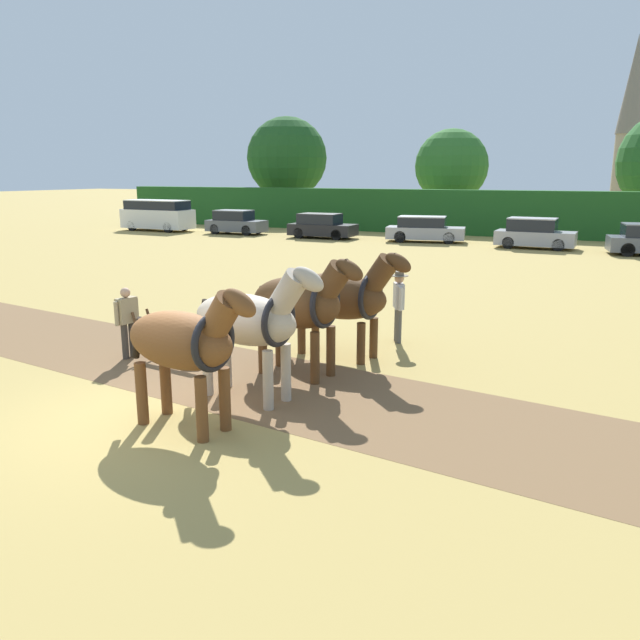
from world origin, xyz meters
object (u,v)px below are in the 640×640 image
(farmer_beside_team, at_px, (399,301))
(plow, at_px, (175,349))
(draft_horse_lead_left, at_px, (185,342))
(draft_horse_trail_right, at_px, (342,296))
(tree_far_left, at_px, (287,158))
(draft_horse_trail_left, at_px, (300,303))
(parked_car_center, at_px, (424,230))
(parked_car_center_right, at_px, (534,234))
(parked_van, at_px, (157,215))
(parked_car_left, at_px, (236,223))
(parked_car_center_left, at_px, (322,226))
(draft_horse_lead_right, at_px, (250,320))
(farmer_at_plow, at_px, (127,318))
(tree_left, at_px, (452,166))
(church_spire, at_px, (630,121))

(farmer_beside_team, bearing_deg, plow, -161.75)
(draft_horse_lead_left, bearing_deg, draft_horse_trail_right, 89.89)
(tree_far_left, xyz_separation_m, draft_horse_trail_left, (19.94, -36.11, -3.71))
(parked_car_center, distance_m, parked_car_center_right, 6.20)
(parked_van, bearing_deg, parked_car_center_right, 1.67)
(parked_car_left, xyz_separation_m, parked_car_center_left, (6.31, -0.01, -0.02))
(draft_horse_lead_right, xyz_separation_m, farmer_at_plow, (-3.72, 1.01, -0.55))
(tree_left, xyz_separation_m, parked_car_center_right, (7.61, -11.94, -3.67))
(draft_horse_trail_left, distance_m, parked_car_center_left, 26.95)
(draft_horse_trail_right, bearing_deg, tree_left, 107.39)
(plow, relative_size, parked_car_center_left, 0.44)
(parked_car_center_right, bearing_deg, draft_horse_trail_right, -91.84)
(church_spire, xyz_separation_m, parked_car_left, (-22.71, -38.60, -8.38))
(draft_horse_trail_left, height_order, parked_car_left, draft_horse_trail_left)
(draft_horse_lead_right, bearing_deg, plow, 163.60)
(farmer_at_plow, relative_size, farmer_beside_team, 0.92)
(draft_horse_lead_left, distance_m, parked_car_center, 28.52)
(draft_horse_lead_left, xyz_separation_m, parked_car_center, (-4.51, 28.15, -0.68))
(draft_horse_lead_left, distance_m, draft_horse_trail_left, 3.12)
(church_spire, relative_size, farmer_beside_team, 10.36)
(church_spire, bearing_deg, parked_car_center_left, -113.01)
(farmer_beside_team, bearing_deg, draft_horse_trail_left, -133.01)
(draft_horse_trail_right, distance_m, parked_van, 32.89)
(draft_horse_trail_left, height_order, farmer_beside_team, draft_horse_trail_left)
(draft_horse_lead_right, relative_size, draft_horse_trail_right, 0.94)
(tree_far_left, height_order, draft_horse_lead_left, tree_far_left)
(parked_car_left, xyz_separation_m, parked_car_center_right, (18.83, -0.03, 0.02))
(draft_horse_trail_right, bearing_deg, draft_horse_lead_left, -90.11)
(draft_horse_lead_left, bearing_deg, parked_car_center_left, 118.31)
(tree_far_left, height_order, plow, tree_far_left)
(draft_horse_lead_left, height_order, draft_horse_trail_right, draft_horse_trail_right)
(farmer_beside_team, height_order, parked_car_center, farmer_beside_team)
(draft_horse_lead_right, height_order, draft_horse_trail_left, draft_horse_lead_right)
(church_spire, distance_m, parked_car_center_left, 42.79)
(draft_horse_trail_left, bearing_deg, tree_far_left, 125.74)
(draft_horse_trail_right, relative_size, plow, 1.65)
(plow, relative_size, parked_car_center, 0.39)
(draft_horse_lead_left, height_order, plow, draft_horse_lead_left)
(parked_car_center_right, bearing_deg, draft_horse_lead_right, -92.32)
(draft_horse_trail_right, bearing_deg, plow, -138.53)
(tree_left, height_order, farmer_at_plow, tree_left)
(tree_far_left, relative_size, plow, 4.67)
(draft_horse_lead_left, bearing_deg, parked_van, 137.43)
(draft_horse_trail_right, bearing_deg, draft_horse_trail_left, -90.46)
(parked_car_center, bearing_deg, parked_car_left, 171.65)
(draft_horse_lead_left, relative_size, parked_van, 0.51)
(tree_far_left, height_order, parked_car_center_left, tree_far_left)
(plow, bearing_deg, draft_horse_lead_left, -41.56)
(plow, distance_m, parked_car_center, 25.61)
(draft_horse_lead_right, xyz_separation_m, parked_van, (-23.54, 25.68, -0.34))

